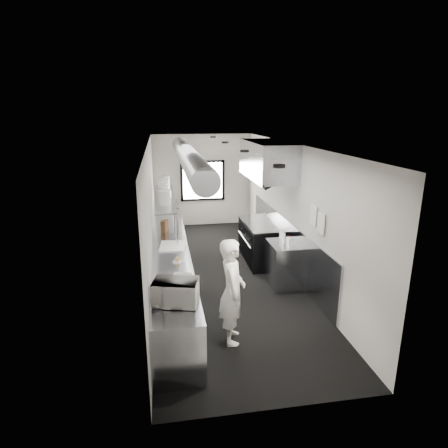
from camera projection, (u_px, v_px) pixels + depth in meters
name	position (u px, v px, depth m)	size (l,w,h in m)	color
floor	(224.00, 275.00, 8.37)	(3.00, 8.00, 0.01)	black
ceiling	(224.00, 145.00, 7.58)	(3.00, 8.00, 0.01)	white
wall_back	(203.00, 181.00, 11.76)	(3.00, 0.02, 2.80)	#B4B1AB
wall_front	(284.00, 304.00, 4.19)	(3.00, 0.02, 2.80)	#B4B1AB
wall_left	(151.00, 216.00, 7.74)	(0.02, 8.00, 2.80)	#B4B1AB
wall_right	(293.00, 210.00, 8.21)	(0.02, 8.00, 2.80)	#B4B1AB
wall_cladding	(285.00, 243.00, 8.73)	(0.03, 5.50, 1.10)	#949AA1
hvac_duct	(187.00, 156.00, 7.92)	(0.40, 0.40, 6.40)	gray
service_window	(203.00, 181.00, 11.73)	(1.36, 0.05, 1.25)	white
exhaust_hood	(267.00, 160.00, 8.53)	(0.81, 2.20, 0.88)	#949AA1
prep_counter	(171.00, 268.00, 7.59)	(0.70, 6.00, 0.90)	#949AA1
pass_shelf	(165.00, 198.00, 8.69)	(0.45, 3.00, 0.68)	#949AA1
range	(262.00, 242.00, 9.06)	(0.88, 1.60, 0.94)	black
bottle_station	(285.00, 264.00, 7.76)	(0.65, 0.80, 0.90)	#949AA1
far_work_table	(167.00, 219.00, 11.09)	(0.70, 1.20, 0.90)	#949AA1
notice_sheet_a	(313.00, 215.00, 7.01)	(0.02, 0.28, 0.38)	silver
notice_sheet_b	(321.00, 223.00, 6.70)	(0.02, 0.28, 0.38)	silver
line_cook	(232.00, 291.00, 5.75)	(0.60, 0.40, 1.65)	white
microwave	(175.00, 292.00, 5.19)	(0.56, 0.42, 0.33)	silver
deli_tub_a	(167.00, 296.00, 5.35)	(0.14, 0.14, 0.10)	beige
deli_tub_b	(167.00, 287.00, 5.60)	(0.14, 0.14, 0.10)	beige
newspaper	(181.00, 277.00, 6.04)	(0.30, 0.38, 0.01)	silver
small_plate	(178.00, 262.00, 6.67)	(0.17, 0.17, 0.01)	silver
pastry	(177.00, 259.00, 6.66)	(0.09, 0.09, 0.09)	tan
cutting_board	(172.00, 246.00, 7.45)	(0.47, 0.63, 0.02)	silver
knife_block	(165.00, 226.00, 8.37)	(0.11, 0.23, 0.25)	brown
plate_stack_a	(165.00, 198.00, 7.92)	(0.25, 0.25, 0.30)	silver
plate_stack_b	(164.00, 193.00, 8.46)	(0.21, 0.21, 0.28)	silver
plate_stack_c	(163.00, 187.00, 8.88)	(0.24, 0.24, 0.35)	silver
plate_stack_d	(164.00, 184.00, 9.27)	(0.24, 0.24, 0.37)	silver
squeeze_bottle_a	(290.00, 243.00, 7.34)	(0.07, 0.07, 0.20)	silver
squeeze_bottle_b	(288.00, 242.00, 7.47)	(0.06, 0.06, 0.18)	silver
squeeze_bottle_c	(284.00, 239.00, 7.63)	(0.06, 0.06, 0.19)	silver
squeeze_bottle_d	(283.00, 237.00, 7.74)	(0.06, 0.06, 0.19)	silver
squeeze_bottle_e	(281.00, 235.00, 7.92)	(0.05, 0.05, 0.16)	silver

